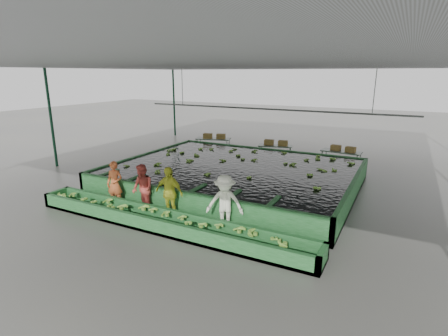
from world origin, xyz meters
The scene contains 21 objects.
ground centered at (0.00, 0.00, 0.00)m, with size 80.00×80.00×0.00m, color slate.
shed_roof centered at (0.00, 0.00, 5.00)m, with size 20.00×22.00×0.04m, color gray.
shed_posts centered at (0.00, 0.00, 2.50)m, with size 20.00×22.00×5.00m, color #0D311D, non-canonical shape.
flotation_tank centered at (0.00, 1.50, 0.45)m, with size 10.00×8.00×0.90m, color #286831, non-canonical shape.
tank_water centered at (0.00, 1.50, 0.85)m, with size 9.70×7.70×0.00m, color black.
sorting_trough centered at (0.00, -3.60, 0.25)m, with size 10.00×1.00×0.50m, color #286831, non-canonical shape.
cableway_rail centered at (0.00, 5.00, 3.00)m, with size 0.08×0.08×14.00m, color #59605B.
rail_hanger_left centered at (-5.00, 5.00, 4.00)m, with size 0.04×0.04×2.00m, color #59605B.
rail_hanger_right centered at (5.00, 5.00, 4.00)m, with size 0.04×0.04×2.00m, color #59605B.
worker_a centered at (-2.77, -2.80, 0.84)m, with size 0.61×0.40×1.68m, color #D86734.
worker_b centered at (-1.47, -2.80, 0.86)m, with size 0.84×0.65×1.72m, color #BB4439.
worker_c centered at (-0.34, -2.80, 0.90)m, with size 1.05×0.44×1.79m, color #C9D02F.
worker_d centered at (1.75, -2.80, 0.90)m, with size 1.16×0.67×1.79m, color white.
packing_table_left centered at (-3.92, 6.57, 0.46)m, with size 2.04×0.82×0.93m, color #59605B, non-canonical shape.
packing_table_mid centered at (0.02, 6.65, 0.42)m, with size 1.86×0.74×0.85m, color #59605B, non-canonical shape.
packing_table_right centered at (3.60, 6.61, 0.44)m, with size 1.96×0.78×0.89m, color #59605B, non-canonical shape.
box_stack_left centered at (-3.80, 6.49, 0.93)m, with size 1.33×0.37×0.29m, color olive, non-canonical shape.
box_stack_mid centered at (0.04, 6.69, 0.85)m, with size 1.30×0.36×0.28m, color olive, non-canonical shape.
box_stack_right centered at (3.68, 6.60, 0.89)m, with size 1.23×0.34×0.26m, color olive, non-canonical shape.
floating_bananas centered at (0.00, 2.30, 0.85)m, with size 8.97×6.12×0.12m, color #7BB63D, non-canonical shape.
trough_bananas centered at (0.00, -3.60, 0.40)m, with size 9.02×0.60×0.12m, color #7BB63D, non-canonical shape.
Camera 1 is at (6.38, -11.69, 4.74)m, focal length 28.00 mm.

